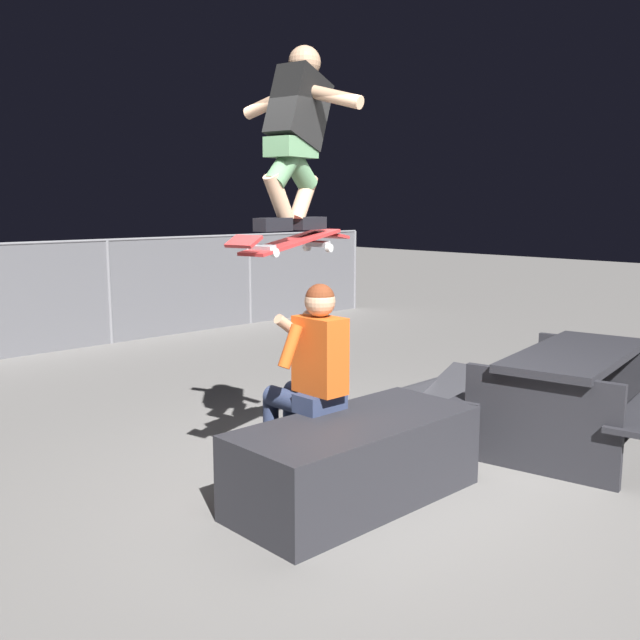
# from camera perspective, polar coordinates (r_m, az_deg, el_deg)

# --- Properties ---
(ground_plane) EXTENTS (40.00, 40.00, 0.00)m
(ground_plane) POSITION_cam_1_polar(r_m,az_deg,el_deg) (4.93, 3.40, -13.02)
(ground_plane) COLOR slate
(ledge_box_main) EXTENTS (1.66, 0.74, 0.53)m
(ledge_box_main) POSITION_cam_1_polar(r_m,az_deg,el_deg) (4.60, 2.82, -11.16)
(ledge_box_main) COLOR #28282D
(ledge_box_main) RESTS_ON ground
(person_sitting_on_ledge) EXTENTS (0.59, 0.75, 1.37)m
(person_sitting_on_ledge) POSITION_cam_1_polar(r_m,az_deg,el_deg) (4.73, -0.91, -4.17)
(person_sitting_on_ledge) COLOR #2D3856
(person_sitting_on_ledge) RESTS_ON ground
(skateboard) EXTENTS (1.04, 0.39, 0.15)m
(skateboard) POSITION_cam_1_polar(r_m,az_deg,el_deg) (4.47, -2.27, 6.23)
(skateboard) COLOR #B72D2D
(skater_airborne) EXTENTS (0.63, 0.89, 1.12)m
(skater_airborne) POSITION_cam_1_polar(r_m,az_deg,el_deg) (4.53, -1.88, 14.97)
(skater_airborne) COLOR black
(kicker_ramp) EXTENTS (0.99, 0.84, 0.41)m
(kicker_ramp) POSITION_cam_1_polar(r_m,az_deg,el_deg) (6.73, 11.13, -6.46)
(kicker_ramp) COLOR #38383D
(kicker_ramp) RESTS_ON ground
(picnic_table_back) EXTENTS (1.91, 1.62, 0.75)m
(picnic_table_back) POSITION_cam_1_polar(r_m,az_deg,el_deg) (5.91, 19.65, -4.71)
(picnic_table_back) COLOR #28282D
(picnic_table_back) RESTS_ON ground
(fence_back) EXTENTS (12.05, 0.05, 1.42)m
(fence_back) POSITION_cam_1_polar(r_m,az_deg,el_deg) (9.52, -22.87, 1.76)
(fence_back) COLOR slate
(fence_back) RESTS_ON ground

